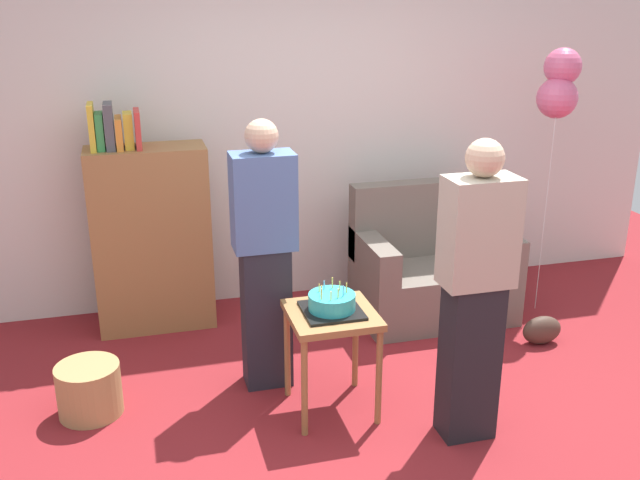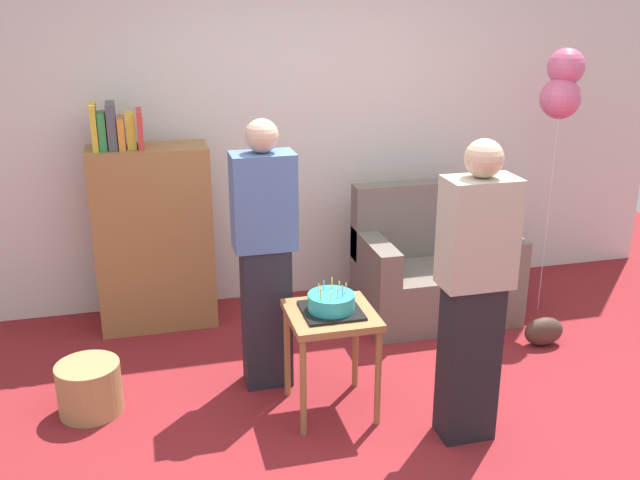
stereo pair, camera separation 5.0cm
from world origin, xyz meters
The scene contains 11 objects.
ground_plane centered at (0.00, 0.00, 0.00)m, with size 8.00×8.00×0.00m, color maroon.
wall_back centered at (0.00, 2.05, 1.35)m, with size 6.00×0.10×2.70m, color silver.
couch centered at (0.81, 1.36, 0.34)m, with size 1.10×0.70×0.96m.
bookshelf centered at (-1.17, 1.69, 0.68)m, with size 0.80×0.36×1.60m.
side_table centered at (-0.26, 0.29, 0.52)m, with size 0.48×0.48×0.61m.
birthday_cake centered at (-0.26, 0.29, 0.66)m, with size 0.32×0.32×0.17m.
person_blowing_candles centered at (-0.56, 0.69, 0.83)m, with size 0.36×0.22×1.63m.
person_holding_cake centered at (0.38, -0.13, 0.83)m, with size 0.36×0.22×1.63m.
wicker_basket centered at (-1.60, 0.61, 0.15)m, with size 0.36×0.36×0.30m, color #A88451.
handbag centered at (1.35, 0.69, 0.10)m, with size 0.28×0.14×0.20m, color #473328.
balloon_bunch centered at (1.67, 1.28, 1.67)m, with size 0.32×0.31×1.92m.
Camera 2 is at (-1.22, -3.18, 2.30)m, focal length 40.26 mm.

